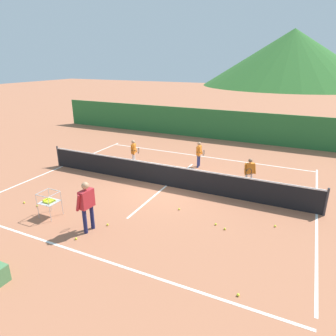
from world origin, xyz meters
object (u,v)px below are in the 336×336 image
at_px(tennis_ball_6, 225,229).
at_px(tennis_ball_9, 37,206).
at_px(tennis_ball_0, 275,226).
at_px(instructor, 87,202).
at_px(tennis_ball_7, 108,225).
at_px(tennis_ball_3, 76,239).
at_px(ball_cart, 49,201).
at_px(student_2, 249,170).
at_px(tennis_ball_1, 179,209).
at_px(student_0, 134,150).
at_px(tennis_net, 166,175).
at_px(tennis_ball_4, 24,203).
at_px(student_1, 199,152).
at_px(tennis_ball_5, 216,224).
at_px(tennis_ball_8, 238,295).

xyz_separation_m(tennis_ball_6, tennis_ball_9, (-6.78, -1.42, 0.00)).
bearing_deg(tennis_ball_0, instructor, -152.75).
xyz_separation_m(tennis_ball_6, tennis_ball_7, (-3.58, -1.41, 0.00)).
bearing_deg(tennis_ball_9, tennis_ball_3, -20.90).
height_order(ball_cart, tennis_ball_6, ball_cart).
height_order(student_2, tennis_ball_3, student_2).
height_order(student_2, tennis_ball_1, student_2).
height_order(tennis_ball_1, tennis_ball_7, same).
relative_size(student_0, tennis_ball_6, 19.81).
xyz_separation_m(tennis_ball_7, tennis_ball_9, (-3.20, -0.01, 0.00)).
bearing_deg(tennis_ball_1, instructor, -129.47).
distance_m(tennis_net, ball_cart, 4.84).
bearing_deg(tennis_ball_0, tennis_ball_9, -164.42).
xyz_separation_m(tennis_ball_4, tennis_ball_9, (0.66, 0.02, 0.00)).
bearing_deg(tennis_ball_3, tennis_ball_7, 70.82).
distance_m(ball_cart, tennis_ball_3, 2.04).
distance_m(student_0, tennis_ball_0, 8.10).
bearing_deg(tennis_net, student_1, 81.56).
relative_size(student_0, student_1, 1.03).
distance_m(tennis_net, tennis_ball_4, 5.71).
bearing_deg(instructor, tennis_ball_0, 27.25).
distance_m(tennis_ball_0, tennis_ball_4, 9.19).
relative_size(student_2, tennis_ball_4, 19.09).
bearing_deg(instructor, student_1, 81.26).
distance_m(tennis_net, tennis_ball_3, 4.98).
bearing_deg(tennis_ball_5, tennis_ball_1, 163.33).
xyz_separation_m(student_1, tennis_ball_3, (-1.14, -7.84, -0.76)).
height_order(tennis_ball_3, tennis_ball_5, same).
bearing_deg(tennis_ball_6, ball_cart, -163.38).
bearing_deg(tennis_ball_8, student_2, 99.20).
relative_size(tennis_net, student_0, 9.21).
bearing_deg(tennis_net, ball_cart, -121.32).
bearing_deg(tennis_ball_7, tennis_ball_9, -179.80).
relative_size(tennis_net, student_1, 9.45).
height_order(tennis_ball_7, tennis_ball_8, same).
xyz_separation_m(student_0, tennis_ball_8, (6.97, -6.81, -0.78)).
bearing_deg(student_1, tennis_ball_3, -98.28).
bearing_deg(tennis_net, student_0, 147.37).
distance_m(tennis_ball_3, tennis_ball_8, 5.00).
height_order(student_2, ball_cart, student_2).
distance_m(tennis_ball_1, tennis_ball_4, 5.93).
bearing_deg(student_2, student_0, 176.55).
xyz_separation_m(instructor, tennis_ball_5, (3.58, 2.05, -0.98)).
bearing_deg(student_0, tennis_ball_9, -98.77).
xyz_separation_m(tennis_ball_3, tennis_ball_6, (3.96, 2.49, 0.00)).
bearing_deg(ball_cart, tennis_net, 58.68).
height_order(instructor, tennis_ball_3, instructor).
distance_m(ball_cart, tennis_ball_4, 1.78).
xyz_separation_m(student_1, tennis_ball_1, (0.95, -4.74, -0.76)).
bearing_deg(tennis_ball_4, tennis_ball_3, -16.90).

